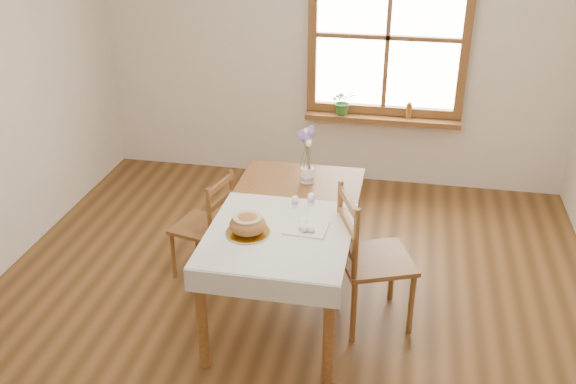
% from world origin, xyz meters
% --- Properties ---
extents(ground, '(5.00, 5.00, 0.00)m').
position_xyz_m(ground, '(0.00, 0.00, 0.00)').
color(ground, brown).
rests_on(ground, ground).
extents(room_walls, '(4.60, 5.10, 2.65)m').
position_xyz_m(room_walls, '(0.00, 0.00, 1.71)').
color(room_walls, white).
rests_on(room_walls, ground).
extents(window, '(1.46, 0.08, 1.46)m').
position_xyz_m(window, '(0.50, 2.47, 1.45)').
color(window, brown).
rests_on(window, ground).
extents(window_sill, '(1.46, 0.20, 0.05)m').
position_xyz_m(window_sill, '(0.50, 2.40, 0.69)').
color(window_sill, brown).
rests_on(window_sill, ground).
extents(dining_table, '(0.90, 1.60, 0.75)m').
position_xyz_m(dining_table, '(0.00, 0.30, 0.66)').
color(dining_table, brown).
rests_on(dining_table, ground).
extents(table_linen, '(0.91, 0.99, 0.01)m').
position_xyz_m(table_linen, '(0.00, -0.00, 0.76)').
color(table_linen, silver).
rests_on(table_linen, dining_table).
extents(chair_left, '(0.48, 0.47, 0.83)m').
position_xyz_m(chair_left, '(-0.72, 0.58, 0.42)').
color(chair_left, brown).
rests_on(chair_left, ground).
extents(chair_right, '(0.62, 0.61, 0.99)m').
position_xyz_m(chair_right, '(0.61, 0.25, 0.49)').
color(chair_right, brown).
rests_on(chair_right, ground).
extents(bread_plate, '(0.28, 0.28, 0.01)m').
position_xyz_m(bread_plate, '(-0.19, -0.05, 0.77)').
color(bread_plate, white).
rests_on(bread_plate, table_linen).
extents(bread_loaf, '(0.23, 0.23, 0.13)m').
position_xyz_m(bread_loaf, '(-0.19, -0.05, 0.84)').
color(bread_loaf, olive).
rests_on(bread_loaf, bread_plate).
extents(egg_napkin, '(0.28, 0.24, 0.01)m').
position_xyz_m(egg_napkin, '(0.16, 0.08, 0.77)').
color(egg_napkin, silver).
rests_on(egg_napkin, table_linen).
extents(eggs, '(0.22, 0.20, 0.05)m').
position_xyz_m(eggs, '(0.16, 0.08, 0.79)').
color(eggs, white).
rests_on(eggs, egg_napkin).
extents(salt_shaker, '(0.05, 0.05, 0.08)m').
position_xyz_m(salt_shaker, '(0.04, 0.36, 0.80)').
color(salt_shaker, white).
rests_on(salt_shaker, table_linen).
extents(pepper_shaker, '(0.06, 0.06, 0.09)m').
position_xyz_m(pepper_shaker, '(0.14, 0.42, 0.80)').
color(pepper_shaker, white).
rests_on(pepper_shaker, table_linen).
extents(flower_vase, '(0.12, 0.12, 0.11)m').
position_xyz_m(flower_vase, '(0.05, 0.77, 0.80)').
color(flower_vase, white).
rests_on(flower_vase, dining_table).
extents(lavender_bouquet, '(0.17, 0.17, 0.33)m').
position_xyz_m(lavender_bouquet, '(0.05, 0.77, 1.02)').
color(lavender_bouquet, '#715A9F').
rests_on(lavender_bouquet, flower_vase).
extents(potted_plant, '(0.29, 0.30, 0.19)m').
position_xyz_m(potted_plant, '(0.12, 2.40, 0.81)').
color(potted_plant, '#32702D').
rests_on(potted_plant, window_sill).
extents(amber_bottle, '(0.07, 0.07, 0.16)m').
position_xyz_m(amber_bottle, '(0.74, 2.40, 0.79)').
color(amber_bottle, '#9C5C1C').
rests_on(amber_bottle, window_sill).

